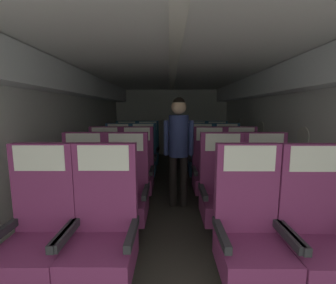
{
  "coord_description": "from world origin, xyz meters",
  "views": [
    {
      "loc": [
        -0.05,
        -0.21,
        1.42
      ],
      "look_at": [
        -0.08,
        3.55,
        0.88
      ],
      "focal_mm": 24.19,
      "sensor_mm": 36.0,
      "label": 1
    }
  ],
  "objects": [
    {
      "name": "ground",
      "position": [
        0.0,
        3.47,
        -0.01
      ],
      "size": [
        3.72,
        7.33,
        0.02
      ],
      "primitive_type": "cube",
      "color": "#3D3833"
    },
    {
      "name": "fuselage_shell",
      "position": [
        0.0,
        3.73,
        1.52
      ],
      "size": [
        3.6,
        6.98,
        2.09
      ],
      "color": "silver",
      "rests_on": "ground"
    },
    {
      "name": "seat_a_left_window",
      "position": [
        -1.06,
        1.4,
        0.48
      ],
      "size": [
        0.52,
        0.51,
        1.16
      ],
      "color": "#38383D",
      "rests_on": "ground"
    },
    {
      "name": "seat_a_left_aisle",
      "position": [
        -0.57,
        1.41,
        0.48
      ],
      "size": [
        0.52,
        0.51,
        1.16
      ],
      "color": "#38383D",
      "rests_on": "ground"
    },
    {
      "name": "seat_a_right_aisle",
      "position": [
        1.06,
        1.39,
        0.48
      ],
      "size": [
        0.52,
        0.51,
        1.16
      ],
      "color": "#38383D",
      "rests_on": "ground"
    },
    {
      "name": "seat_a_right_window",
      "position": [
        0.56,
        1.4,
        0.48
      ],
      "size": [
        0.52,
        0.51,
        1.16
      ],
      "color": "#38383D",
      "rests_on": "ground"
    },
    {
      "name": "seat_b_left_window",
      "position": [
        -1.05,
        2.28,
        0.48
      ],
      "size": [
        0.52,
        0.51,
        1.16
      ],
      "color": "#38383D",
      "rests_on": "ground"
    },
    {
      "name": "seat_b_left_aisle",
      "position": [
        -0.55,
        2.26,
        0.48
      ],
      "size": [
        0.52,
        0.51,
        1.16
      ],
      "color": "#38383D",
      "rests_on": "ground"
    },
    {
      "name": "seat_b_right_aisle",
      "position": [
        1.06,
        2.28,
        0.48
      ],
      "size": [
        0.52,
        0.51,
        1.16
      ],
      "color": "#38383D",
      "rests_on": "ground"
    },
    {
      "name": "seat_b_right_window",
      "position": [
        0.55,
        2.26,
        0.48
      ],
      "size": [
        0.52,
        0.51,
        1.16
      ],
      "color": "#38383D",
      "rests_on": "ground"
    },
    {
      "name": "seat_c_left_window",
      "position": [
        -1.05,
        3.15,
        0.48
      ],
      "size": [
        0.52,
        0.51,
        1.16
      ],
      "color": "#38383D",
      "rests_on": "ground"
    },
    {
      "name": "seat_c_left_aisle",
      "position": [
        -0.55,
        3.15,
        0.48
      ],
      "size": [
        0.52,
        0.51,
        1.16
      ],
      "color": "#38383D",
      "rests_on": "ground"
    },
    {
      "name": "seat_c_right_aisle",
      "position": [
        1.05,
        3.17,
        0.48
      ],
      "size": [
        0.52,
        0.51,
        1.16
      ],
      "color": "#38383D",
      "rests_on": "ground"
    },
    {
      "name": "seat_c_right_window",
      "position": [
        0.56,
        3.15,
        0.48
      ],
      "size": [
        0.52,
        0.51,
        1.16
      ],
      "color": "#38383D",
      "rests_on": "ground"
    },
    {
      "name": "seat_d_left_window",
      "position": [
        -1.04,
        4.03,
        0.48
      ],
      "size": [
        0.52,
        0.51,
        1.16
      ],
      "color": "#38383D",
      "rests_on": "ground"
    },
    {
      "name": "seat_d_left_aisle",
      "position": [
        -0.56,
        4.04,
        0.48
      ],
      "size": [
        0.52,
        0.51,
        1.16
      ],
      "color": "#38383D",
      "rests_on": "ground"
    },
    {
      "name": "seat_d_right_aisle",
      "position": [
        1.05,
        4.04,
        0.48
      ],
      "size": [
        0.52,
        0.51,
        1.16
      ],
      "color": "#38383D",
      "rests_on": "ground"
    },
    {
      "name": "seat_d_right_window",
      "position": [
        0.56,
        4.04,
        0.48
      ],
      "size": [
        0.52,
        0.51,
        1.16
      ],
      "color": "#38383D",
      "rests_on": "ground"
    },
    {
      "name": "seat_e_left_window",
      "position": [
        -1.05,
        4.93,
        0.48
      ],
      "size": [
        0.52,
        0.51,
        1.16
      ],
      "color": "#38383D",
      "rests_on": "ground"
    },
    {
      "name": "seat_e_left_aisle",
      "position": [
        -0.55,
        4.91,
        0.48
      ],
      "size": [
        0.52,
        0.51,
        1.16
      ],
      "color": "#38383D",
      "rests_on": "ground"
    },
    {
      "name": "seat_e_right_aisle",
      "position": [
        1.05,
        4.93,
        0.48
      ],
      "size": [
        0.52,
        0.51,
        1.16
      ],
      "color": "#38383D",
      "rests_on": "ground"
    },
    {
      "name": "seat_e_right_window",
      "position": [
        0.56,
        4.93,
        0.48
      ],
      "size": [
        0.52,
        0.51,
        1.16
      ],
      "color": "#38383D",
      "rests_on": "ground"
    },
    {
      "name": "flight_attendant",
      "position": [
        0.08,
        3.01,
        0.98
      ],
      "size": [
        0.43,
        0.28,
        1.59
      ],
      "rotation": [
        0.0,
        0.0,
        -0.06
      ],
      "color": "black",
      "rests_on": "ground"
    }
  ]
}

